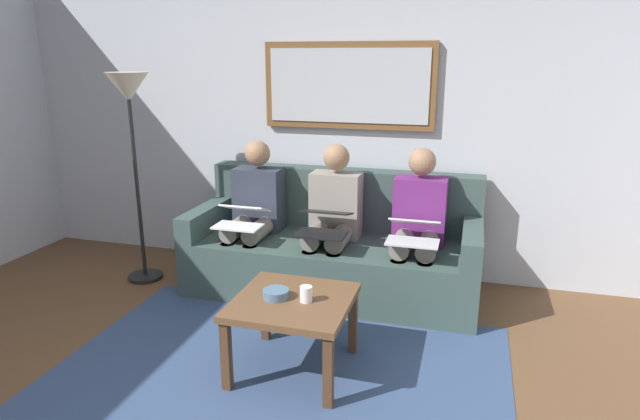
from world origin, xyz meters
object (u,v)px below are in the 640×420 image
object	(u,v)px
coffee_table	(293,309)
person_left	(418,223)
framed_mirror	(348,86)
laptop_silver	(414,231)
person_middle	(333,216)
couch	(335,250)
bowl	(276,294)
person_right	(254,210)
cup	(306,294)
standing_lamp	(130,111)
laptop_black	(324,222)
laptop_white	(242,216)

from	to	relation	value
coffee_table	person_left	bearing A→B (deg)	-116.40
framed_mirror	person_left	size ratio (longest dim) A/B	1.21
laptop_silver	person_middle	distance (m)	0.68
couch	bowl	size ratio (longest dim) A/B	14.75
couch	framed_mirror	distance (m)	1.30
framed_mirror	person_right	size ratio (longest dim) A/B	1.21
coffee_table	person_middle	size ratio (longest dim) A/B	0.57
cup	standing_lamp	world-z (taller)	standing_lamp
laptop_black	standing_lamp	xyz separation A→B (m)	(1.55, -0.04, 0.74)
laptop_silver	laptop_black	distance (m)	0.64
coffee_table	laptop_black	xyz separation A→B (m)	(0.07, -0.91, 0.25)
framed_mirror	person_left	xyz separation A→B (m)	(-0.64, 0.46, -0.94)
cup	bowl	world-z (taller)	cup
laptop_silver	couch	bearing A→B (deg)	-25.81
couch	person_right	size ratio (longest dim) A/B	1.93
person_left	coffee_table	bearing A→B (deg)	63.60
laptop_white	laptop_silver	bearing A→B (deg)	-180.00
framed_mirror	coffee_table	bearing A→B (deg)	92.49
couch	laptop_white	xyz separation A→B (m)	(0.64, 0.31, 0.31)
standing_lamp	coffee_table	bearing A→B (deg)	149.61
standing_lamp	laptop_white	bearing A→B (deg)	177.36
bowl	person_middle	distance (m)	1.17
person_right	laptop_white	distance (m)	0.24
person_middle	laptop_white	distance (m)	0.68
coffee_table	laptop_white	xyz separation A→B (m)	(0.71, -0.91, 0.24)
framed_mirror	person_right	xyz separation A→B (m)	(0.64, 0.46, -0.94)
person_right	standing_lamp	bearing A→B (deg)	12.33
framed_mirror	laptop_black	bearing A→B (deg)	90.00
person_middle	person_right	bearing A→B (deg)	0.00
cup	person_middle	distance (m)	1.18
framed_mirror	standing_lamp	bearing A→B (deg)	22.94
framed_mirror	standing_lamp	size ratio (longest dim) A/B	0.83
bowl	laptop_white	world-z (taller)	laptop_white
framed_mirror	laptop_white	xyz separation A→B (m)	(0.64, 0.70, -0.93)
cup	person_right	distance (m)	1.41
framed_mirror	laptop_black	world-z (taller)	framed_mirror
coffee_table	cup	distance (m)	0.14
coffee_table	bowl	xyz separation A→B (m)	(0.10, 0.02, 0.09)
person_left	person_middle	xyz separation A→B (m)	(0.64, 0.00, 0.00)
couch	laptop_silver	xyz separation A→B (m)	(-0.64, 0.31, 0.31)
cup	laptop_black	xyz separation A→B (m)	(0.15, -0.92, 0.14)
bowl	laptop_silver	xyz separation A→B (m)	(-0.67, -0.92, 0.15)
coffee_table	bowl	world-z (taller)	bowl
framed_mirror	standing_lamp	distance (m)	1.69
framed_mirror	laptop_silver	bearing A→B (deg)	132.53
cup	framed_mirror	bearing A→B (deg)	-84.61
cup	standing_lamp	xyz separation A→B (m)	(1.70, -0.96, 0.87)
framed_mirror	laptop_white	size ratio (longest dim) A/B	3.95
bowl	standing_lamp	size ratio (longest dim) A/B	0.09
couch	standing_lamp	bearing A→B (deg)	9.80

